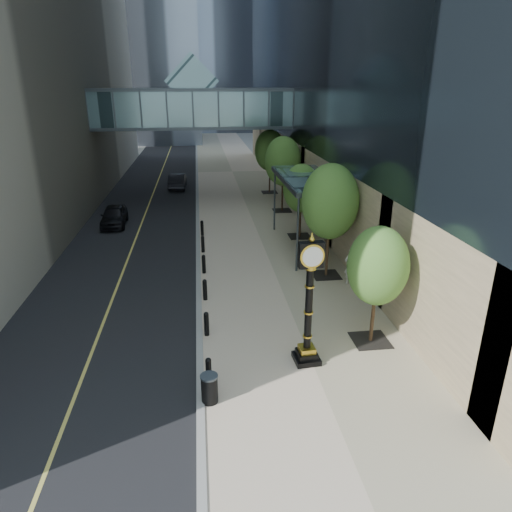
# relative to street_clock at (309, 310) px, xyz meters

# --- Properties ---
(ground) EXTENTS (320.00, 320.00, 0.00)m
(ground) POSITION_rel_street_clock_xyz_m (-0.81, -1.94, -2.11)
(ground) COLOR gray
(ground) RESTS_ON ground
(road) EXTENTS (8.00, 180.00, 0.02)m
(road) POSITION_rel_street_clock_xyz_m (-7.81, 38.06, -2.10)
(road) COLOR black
(road) RESTS_ON ground
(sidewalk) EXTENTS (8.00, 180.00, 0.06)m
(sidewalk) POSITION_rel_street_clock_xyz_m (0.19, 38.06, -2.08)
(sidewalk) COLOR #C6B198
(sidewalk) RESTS_ON ground
(curb) EXTENTS (0.25, 180.00, 0.07)m
(curb) POSITION_rel_street_clock_xyz_m (-3.81, 38.06, -2.07)
(curb) COLOR gray
(curb) RESTS_ON ground
(skywalk) EXTENTS (17.00, 4.20, 5.80)m
(skywalk) POSITION_rel_street_clock_xyz_m (-3.81, 26.06, 5.60)
(skywalk) COLOR slate
(skywalk) RESTS_ON ground
(entrance_canopy) EXTENTS (3.00, 8.00, 4.38)m
(entrance_canopy) POSITION_rel_street_clock_xyz_m (2.67, 12.06, 2.08)
(entrance_canopy) COLOR #383F44
(entrance_canopy) RESTS_ON ground
(bollard_row) EXTENTS (0.20, 16.20, 0.90)m
(bollard_row) POSITION_rel_street_clock_xyz_m (-3.51, 7.06, -1.60)
(bollard_row) COLOR black
(bollard_row) RESTS_ON sidewalk
(street_trees) EXTENTS (2.82, 28.49, 5.81)m
(street_trees) POSITION_rel_street_clock_xyz_m (2.79, 15.29, 1.61)
(street_trees) COLOR black
(street_trees) RESTS_ON sidewalk
(street_clock) EXTENTS (0.95, 0.95, 4.73)m
(street_clock) POSITION_rel_street_clock_xyz_m (0.00, 0.00, 0.00)
(street_clock) COLOR black
(street_clock) RESTS_ON sidewalk
(trash_bin) EXTENTS (0.67, 0.67, 0.90)m
(trash_bin) POSITION_rel_street_clock_xyz_m (-3.51, -1.81, -1.60)
(trash_bin) COLOR black
(trash_bin) RESTS_ON sidewalk
(pedestrian) EXTENTS (0.74, 0.53, 1.92)m
(pedestrian) POSITION_rel_street_clock_xyz_m (3.69, 6.36, -1.09)
(pedestrian) COLOR beige
(pedestrian) RESTS_ON sidewalk
(car_near) EXTENTS (1.78, 4.12, 1.39)m
(car_near) POSITION_rel_street_clock_xyz_m (-9.63, 18.31, -1.40)
(car_near) COLOR black
(car_near) RESTS_ON road
(car_far) EXTENTS (1.67, 4.34, 1.41)m
(car_far) POSITION_rel_street_clock_xyz_m (-5.62, 30.11, -1.38)
(car_far) COLOR black
(car_far) RESTS_ON road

